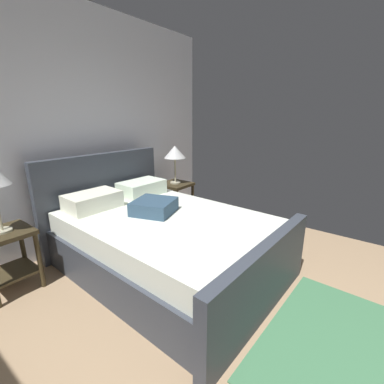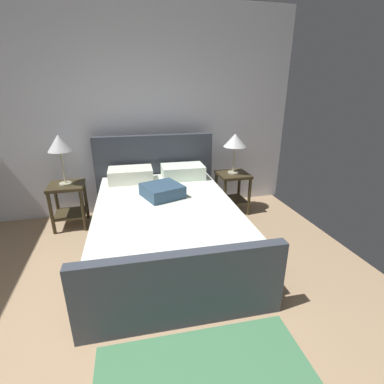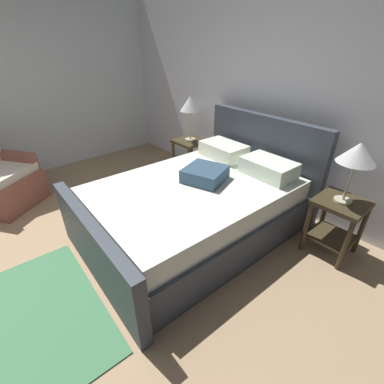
{
  "view_description": "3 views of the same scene",
  "coord_description": "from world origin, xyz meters",
  "px_view_note": "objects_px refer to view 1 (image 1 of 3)",
  "views": [
    {
      "loc": [
        -1.42,
        0.28,
        1.63
      ],
      "look_at": [
        0.73,
        1.94,
        0.83
      ],
      "focal_mm": 24.88,
      "sensor_mm": 36.0,
      "label": 1
    },
    {
      "loc": [
        0.03,
        -0.78,
        1.82
      ],
      "look_at": [
        0.75,
        2.11,
        0.68
      ],
      "focal_mm": 26.51,
      "sensor_mm": 36.0,
      "label": 2
    },
    {
      "loc": [
        2.26,
        0.43,
        1.92
      ],
      "look_at": [
        0.68,
        1.81,
        0.73
      ],
      "focal_mm": 25.01,
      "sensor_mm": 36.0,
      "label": 3
    }
  ],
  "objects_px": {
    "table_lamp_right": "(175,153)",
    "nightstand_left": "(7,251)",
    "nightstand_right": "(176,195)",
    "bed": "(162,239)"
  },
  "relations": [
    {
      "from": "bed",
      "to": "table_lamp_right",
      "type": "distance_m",
      "value": 1.57
    },
    {
      "from": "nightstand_right",
      "to": "table_lamp_right",
      "type": "height_order",
      "value": "table_lamp_right"
    },
    {
      "from": "table_lamp_right",
      "to": "nightstand_left",
      "type": "bearing_deg",
      "value": 178.01
    },
    {
      "from": "nightstand_right",
      "to": "table_lamp_right",
      "type": "relative_size",
      "value": 1.04
    },
    {
      "from": "table_lamp_right",
      "to": "bed",
      "type": "bearing_deg",
      "value": -145.14
    },
    {
      "from": "table_lamp_right",
      "to": "nightstand_left",
      "type": "distance_m",
      "value": 2.39
    },
    {
      "from": "bed",
      "to": "nightstand_left",
      "type": "height_order",
      "value": "bed"
    },
    {
      "from": "bed",
      "to": "nightstand_left",
      "type": "bearing_deg",
      "value": 142.65
    },
    {
      "from": "bed",
      "to": "nightstand_left",
      "type": "xyz_separation_m",
      "value": [
        -1.15,
        0.88,
        0.06
      ]
    },
    {
      "from": "nightstand_right",
      "to": "bed",
      "type": "bearing_deg",
      "value": -145.14
    }
  ]
}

